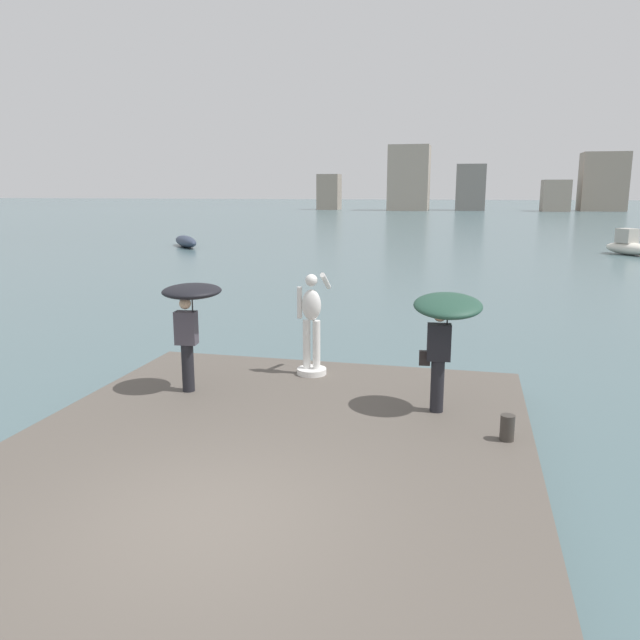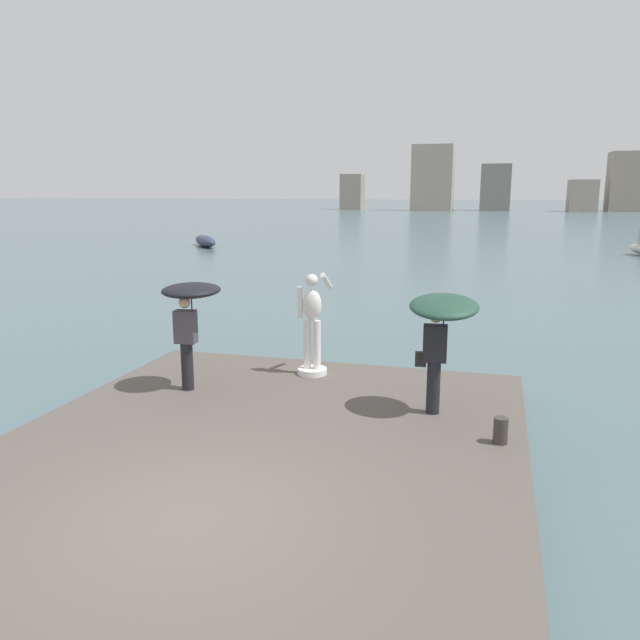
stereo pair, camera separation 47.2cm
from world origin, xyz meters
name	(u,v)px [view 1 (the left image)]	position (x,y,z in m)	size (l,w,h in m)	color
ground_plane	(431,246)	(0.00, 40.00, 0.00)	(400.00, 400.00, 0.00)	#4C666B
pier	(260,466)	(0.00, 1.81, 0.20)	(7.59, 9.62, 0.40)	#564F47
statue_white_figure	(312,328)	(-0.22, 5.67, 1.34)	(0.59, 0.86, 2.04)	white
onlooker_left	(190,307)	(-2.06, 4.14, 1.96)	(1.16, 1.17, 1.98)	black
onlooker_right	(445,320)	(2.40, 4.11, 1.95)	(1.20, 1.22, 2.00)	black
mooring_bollard	(507,428)	(3.39, 3.07, 0.59)	(0.21, 0.21, 0.39)	#38332D
boat_near	(629,246)	(12.32, 36.35, 0.55)	(2.99, 3.50, 1.61)	silver
boat_mid	(186,241)	(-16.76, 34.92, 0.39)	(3.71, 4.34, 0.78)	#2D384C
distant_skyline	(487,184)	(5.30, 117.49, 4.96)	(56.61, 11.61, 11.94)	gray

